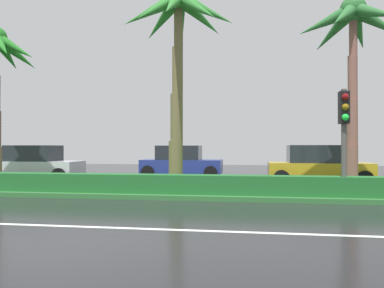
{
  "coord_description": "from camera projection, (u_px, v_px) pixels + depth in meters",
  "views": [
    {
      "loc": [
        3.1,
        -5.33,
        1.63
      ],
      "look_at": [
        0.12,
        13.88,
        1.8
      ],
      "focal_mm": 35.51,
      "sensor_mm": 36.0,
      "label": 1
    }
  ],
  "objects": [
    {
      "name": "traffic_signal_median_right",
      "position": [
        344.0,
        123.0,
        11.22
      ],
      "size": [
        0.28,
        0.43,
        3.2
      ],
      "color": "#4C4C47",
      "rests_on": "median_strip"
    },
    {
      "name": "car_in_traffic_third",
      "position": [
        318.0,
        166.0,
        16.5
      ],
      "size": [
        4.3,
        2.02,
        1.72
      ],
      "color": "#B28C1E",
      "rests_on": "ground_plane"
    },
    {
      "name": "ground_plane",
      "position": [
        170.0,
        191.0,
        14.62
      ],
      "size": [
        90.0,
        42.0,
        0.1
      ],
      "primitive_type": "cube",
      "color": "black"
    },
    {
      "name": "median_strip",
      "position": [
        164.0,
        190.0,
        13.64
      ],
      "size": [
        85.5,
        4.0,
        0.15
      ],
      "primitive_type": "cube",
      "color": "#2D6B33",
      "rests_on": "ground_plane"
    },
    {
      "name": "car_in_traffic_leading",
      "position": [
        36.0,
        164.0,
        18.44
      ],
      "size": [
        4.3,
        2.02,
        1.72
      ],
      "color": "silver",
      "rests_on": "ground_plane"
    },
    {
      "name": "palm_tree_centre",
      "position": [
        352.0,
        35.0,
        13.32
      ],
      "size": [
        3.8,
        3.62,
        6.8
      ],
      "color": "brown",
      "rests_on": "median_strip"
    },
    {
      "name": "car_in_traffic_second",
      "position": [
        181.0,
        162.0,
        20.44
      ],
      "size": [
        4.3,
        2.02,
        1.72
      ],
      "color": "navy",
      "rests_on": "ground_plane"
    },
    {
      "name": "near_lane_divider_stripe",
      "position": [
        97.0,
        227.0,
        7.71
      ],
      "size": [
        81.0,
        0.14,
        0.01
      ],
      "primitive_type": "cube",
      "color": "white",
      "rests_on": "ground_plane"
    },
    {
      "name": "median_hedge",
      "position": [
        154.0,
        184.0,
        12.26
      ],
      "size": [
        76.5,
        0.7,
        0.6
      ],
      "color": "#1E6028",
      "rests_on": "median_strip"
    },
    {
      "name": "palm_tree_centre_left",
      "position": [
        178.0,
        27.0,
        13.87
      ],
      "size": [
        4.26,
        4.14,
        7.41
      ],
      "color": "brown",
      "rests_on": "median_strip"
    }
  ]
}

